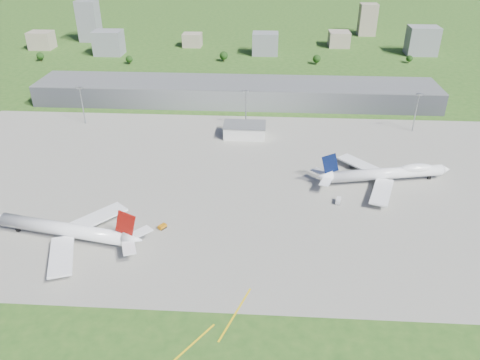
# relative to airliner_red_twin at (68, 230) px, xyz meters

# --- Properties ---
(ground) EXTENTS (1400.00, 1400.00, 0.00)m
(ground) POSITION_rel_airliner_red_twin_xyz_m (60.09, 166.11, -5.28)
(ground) COLOR #275119
(ground) RESTS_ON ground
(apron) EXTENTS (360.00, 190.00, 0.08)m
(apron) POSITION_rel_airliner_red_twin_xyz_m (70.09, 56.11, -5.24)
(apron) COLOR gray
(apron) RESTS_ON ground
(terminal) EXTENTS (300.00, 42.00, 15.00)m
(terminal) POSITION_rel_airliner_red_twin_xyz_m (60.09, 181.11, 2.22)
(terminal) COLOR slate
(terminal) RESTS_ON ground
(ops_building) EXTENTS (26.00, 16.00, 8.00)m
(ops_building) POSITION_rel_airliner_red_twin_xyz_m (70.09, 116.11, -1.28)
(ops_building) COLOR silver
(ops_building) RESTS_ON ground
(mast_west) EXTENTS (3.50, 2.00, 25.90)m
(mast_west) POSITION_rel_airliner_red_twin_xyz_m (-39.91, 131.11, 12.43)
(mast_west) COLOR gray
(mast_west) RESTS_ON ground
(mast_center) EXTENTS (3.50, 2.00, 25.90)m
(mast_center) POSITION_rel_airliner_red_twin_xyz_m (70.09, 131.11, 12.43)
(mast_center) COLOR gray
(mast_center) RESTS_ON ground
(mast_east) EXTENTS (3.50, 2.00, 25.90)m
(mast_east) POSITION_rel_airliner_red_twin_xyz_m (180.09, 131.11, 12.43)
(mast_east) COLOR gray
(mast_east) RESTS_ON ground
(airliner_red_twin) EXTENTS (71.88, 55.31, 19.83)m
(airliner_red_twin) POSITION_rel_airliner_red_twin_xyz_m (0.00, 0.00, 0.00)
(airliner_red_twin) COLOR white
(airliner_red_twin) RESTS_ON ground
(airliner_blue_quad) EXTENTS (73.02, 56.54, 19.18)m
(airliner_blue_quad) POSITION_rel_airliner_red_twin_xyz_m (148.27, 60.72, 0.05)
(airliner_blue_quad) COLOR white
(airliner_blue_quad) RESTS_ON ground
(tug_yellow) EXTENTS (4.00, 4.36, 1.87)m
(tug_yellow) POSITION_rel_airliner_red_twin_xyz_m (38.42, 11.24, -4.31)
(tug_yellow) COLOR #BC6E0B
(tug_yellow) RESTS_ON ground
(van_white_near) EXTENTS (3.30, 5.24, 2.49)m
(van_white_near) POSITION_rel_airliner_red_twin_xyz_m (120.47, 38.07, -4.02)
(van_white_near) COLOR silver
(van_white_near) RESTS_ON ground
(van_white_far) EXTENTS (4.59, 3.59, 2.20)m
(van_white_far) POSITION_rel_airliner_red_twin_xyz_m (149.28, 63.99, -4.16)
(van_white_far) COLOR silver
(van_white_far) RESTS_ON ground
(bldg_far_w) EXTENTS (24.00, 20.00, 18.00)m
(bldg_far_w) POSITION_rel_airliner_red_twin_xyz_m (-159.91, 336.11, 3.72)
(bldg_far_w) COLOR gray
(bldg_far_w) RESTS_ON ground
(bldg_w) EXTENTS (28.00, 22.00, 24.00)m
(bldg_w) POSITION_rel_airliner_red_twin_xyz_m (-79.91, 316.11, 6.72)
(bldg_w) COLOR slate
(bldg_w) RESTS_ON ground
(bldg_cw) EXTENTS (20.00, 18.00, 14.00)m
(bldg_cw) POSITION_rel_airliner_red_twin_xyz_m (0.09, 356.11, 1.72)
(bldg_cw) COLOR gray
(bldg_cw) RESTS_ON ground
(bldg_c) EXTENTS (26.00, 20.00, 22.00)m
(bldg_c) POSITION_rel_airliner_red_twin_xyz_m (80.09, 326.11, 5.72)
(bldg_c) COLOR slate
(bldg_c) RESTS_ON ground
(bldg_ce) EXTENTS (22.00, 24.00, 16.00)m
(bldg_ce) POSITION_rel_airliner_red_twin_xyz_m (160.09, 366.11, 2.72)
(bldg_ce) COLOR gray
(bldg_ce) RESTS_ON ground
(bldg_e) EXTENTS (30.00, 22.00, 28.00)m
(bldg_e) POSITION_rel_airliner_red_twin_xyz_m (240.09, 336.11, 8.72)
(bldg_e) COLOR slate
(bldg_e) RESTS_ON ground
(bldg_tall_w) EXTENTS (22.00, 20.00, 44.00)m
(bldg_tall_w) POSITION_rel_airliner_red_twin_xyz_m (-119.91, 376.11, 16.72)
(bldg_tall_w) COLOR slate
(bldg_tall_w) RESTS_ON ground
(bldg_tall_e) EXTENTS (20.00, 18.00, 36.00)m
(bldg_tall_e) POSITION_rel_airliner_red_twin_xyz_m (200.09, 426.11, 12.72)
(bldg_tall_e) COLOR gray
(bldg_tall_e) RESTS_ON ground
(tree_far_w) EXTENTS (7.20, 7.20, 8.80)m
(tree_far_w) POSITION_rel_airliner_red_twin_xyz_m (-139.91, 286.11, -0.10)
(tree_far_w) COLOR #382314
(tree_far_w) RESTS_ON ground
(tree_w) EXTENTS (6.75, 6.75, 8.25)m
(tree_w) POSITION_rel_airliner_red_twin_xyz_m (-49.91, 281.11, -0.42)
(tree_w) COLOR #382314
(tree_w) RESTS_ON ground
(tree_c) EXTENTS (8.10, 8.10, 9.90)m
(tree_c) POSITION_rel_airliner_red_twin_xyz_m (40.09, 296.11, 0.56)
(tree_c) COLOR #382314
(tree_c) RESTS_ON ground
(tree_e) EXTENTS (7.65, 7.65, 9.35)m
(tree_e) POSITION_rel_airliner_red_twin_xyz_m (130.09, 291.11, 0.23)
(tree_e) COLOR #382314
(tree_e) RESTS_ON ground
(tree_far_e) EXTENTS (6.30, 6.30, 7.70)m
(tree_far_e) POSITION_rel_airliner_red_twin_xyz_m (220.09, 301.11, -0.75)
(tree_far_e) COLOR #382314
(tree_far_e) RESTS_ON ground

